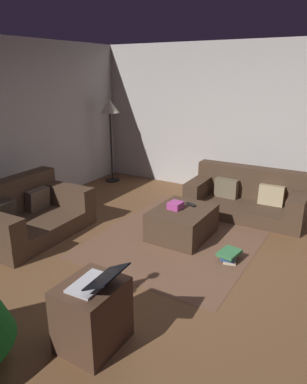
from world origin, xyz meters
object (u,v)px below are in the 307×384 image
object	(u,v)px
gift_box	(176,205)
tv_remote	(191,205)
couch_left	(26,214)
couch_right	(248,197)
corner_lamp	(110,113)
ottoman	(182,223)
book_stack	(229,256)
laptop	(96,281)
side_table	(92,315)

from	to	relation	value
gift_box	tv_remote	distance (m)	0.25
couch_left	tv_remote	bearing A→B (deg)	119.94
couch_right	corner_lamp	size ratio (longest dim) A/B	1.10
ottoman	gift_box	distance (m)	0.26
couch_left	tv_remote	size ratio (longest dim) A/B	9.67
book_stack	couch_left	bearing A→B (deg)	104.64
tv_remote	book_stack	xyz separation A→B (m)	(-0.50, -0.74, -0.33)
tv_remote	corner_lamp	world-z (taller)	corner_lamp
couch_right	corner_lamp	bearing A→B (deg)	-7.68
couch_left	book_stack	world-z (taller)	couch_left
book_stack	laptop	bearing A→B (deg)	166.79
couch_left	couch_right	xyz separation A→B (m)	(2.25, -2.37, -0.01)
laptop	corner_lamp	distance (m)	4.65
ottoman	side_table	world-z (taller)	side_table
book_stack	couch_right	bearing A→B (deg)	10.00
ottoman	tv_remote	xyz separation A→B (m)	(0.19, -0.04, 0.20)
laptop	ottoman	bearing A→B (deg)	9.11
gift_box	corner_lamp	size ratio (longest dim) A/B	0.12
gift_box	laptop	distance (m)	2.19
gift_box	laptop	size ratio (longest dim) A/B	0.46
ottoman	book_stack	bearing A→B (deg)	-112.28
gift_box	tv_remote	bearing A→B (deg)	-30.68
gift_box	couch_left	bearing A→B (deg)	118.97
side_table	corner_lamp	distance (m)	4.68
side_table	laptop	size ratio (longest dim) A/B	1.39
ottoman	couch_left	bearing A→B (deg)	118.44
couch_right	side_table	world-z (taller)	couch_right
couch_right	book_stack	world-z (taller)	couch_right
tv_remote	book_stack	distance (m)	0.96
ottoman	laptop	bearing A→B (deg)	-170.89
laptop	book_stack	size ratio (longest dim) A/B	1.31
side_table	book_stack	size ratio (longest dim) A/B	1.82
couch_left	gift_box	xyz separation A→B (m)	(0.98, -1.77, 0.16)
tv_remote	side_table	bearing A→B (deg)	-149.21
tv_remote	laptop	bearing A→B (deg)	-147.74
ottoman	tv_remote	distance (m)	0.28
gift_box	side_table	distance (m)	2.18
couch_left	book_stack	size ratio (longest dim) A/B	5.05
tv_remote	laptop	xyz separation A→B (m)	(-2.35, -0.31, 0.21)
ottoman	side_table	size ratio (longest dim) A/B	1.55
gift_box	side_table	bearing A→B (deg)	-169.98
side_table	laptop	bearing A→B (deg)	-86.11
book_stack	tv_remote	bearing A→B (deg)	55.88
gift_box	tv_remote	size ratio (longest dim) A/B	1.15
couch_right	side_table	size ratio (longest dim) A/B	3.16
gift_box	laptop	bearing A→B (deg)	-168.40
couch_left	corner_lamp	xyz separation A→B (m)	(2.56, 0.49, 1.08)
couch_left	book_stack	bearing A→B (deg)	102.41
couch_left	tv_remote	xyz separation A→B (m)	(1.19, -1.90, 0.12)
laptop	side_table	bearing A→B (deg)	93.89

